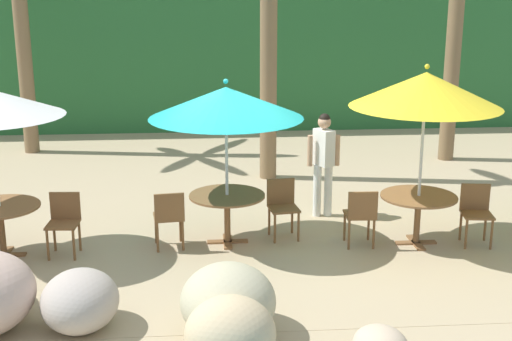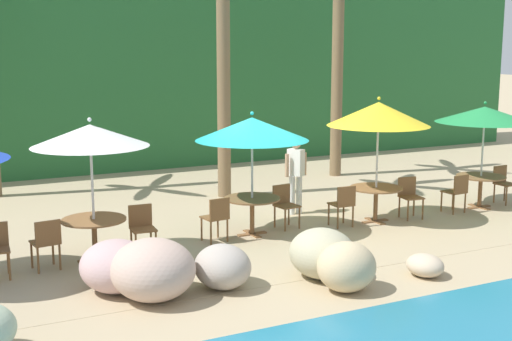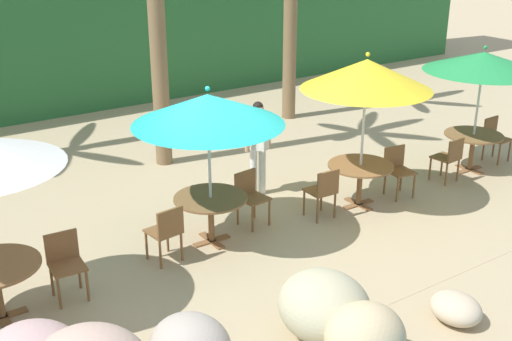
{
  "view_description": "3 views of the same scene",
  "coord_description": "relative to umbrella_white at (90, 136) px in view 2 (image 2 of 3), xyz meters",
  "views": [
    {
      "loc": [
        -0.5,
        -9.54,
        3.78
      ],
      "look_at": [
        0.23,
        -0.12,
        1.17
      ],
      "focal_mm": 49.34,
      "sensor_mm": 36.0,
      "label": 1
    },
    {
      "loc": [
        -5.89,
        -11.59,
        3.67
      ],
      "look_at": [
        -0.04,
        0.22,
        1.26
      ],
      "focal_mm": 48.38,
      "sensor_mm": 36.0,
      "label": 2
    },
    {
      "loc": [
        -4.47,
        -7.42,
        4.6
      ],
      "look_at": [
        0.72,
        0.26,
        0.93
      ],
      "focal_mm": 45.14,
      "sensor_mm": 36.0,
      "label": 3
    }
  ],
  "objects": [
    {
      "name": "dining_table_yellow",
      "position": [
        5.89,
        0.02,
        -1.56
      ],
      "size": [
        1.1,
        1.1,
        0.74
      ],
      "color": "brown",
      "rests_on": "ground"
    },
    {
      "name": "chair_yellow_inland",
      "position": [
        5.04,
        -0.05,
        -1.66
      ],
      "size": [
        0.43,
        0.44,
        0.87
      ],
      "color": "brown",
      "rests_on": "ground"
    },
    {
      "name": "dining_table_white",
      "position": [
        0.0,
        0.0,
        -1.56
      ],
      "size": [
        1.1,
        1.1,
        0.74
      ],
      "color": "brown",
      "rests_on": "ground"
    },
    {
      "name": "umbrella_white",
      "position": [
        0.0,
        0.0,
        0.0
      ],
      "size": [
        1.97,
        1.97,
        2.48
      ],
      "color": "silver",
      "rests_on": "ground"
    },
    {
      "name": "dining_table_teal",
      "position": [
        3.14,
        0.27,
        -1.56
      ],
      "size": [
        1.1,
        1.1,
        0.74
      ],
      "color": "brown",
      "rests_on": "ground"
    },
    {
      "name": "chair_teal_seaward",
      "position": [
        3.97,
        0.48,
        -1.66
      ],
      "size": [
        0.47,
        0.48,
        0.87
      ],
      "color": "brown",
      "rests_on": "ground"
    },
    {
      "name": "palm_tree_second",
      "position": [
        4.06,
        3.7,
        2.48
      ],
      "size": [
        2.94,
        2.7,
        7.14
      ],
      "color": "brown",
      "rests_on": "ground"
    },
    {
      "name": "terrace_deck",
      "position": [
        3.31,
        0.13,
        -2.17
      ],
      "size": [
        18.0,
        5.2,
        0.01
      ],
      "color": "tan",
      "rests_on": "ground"
    },
    {
      "name": "rock_seawall",
      "position": [
        0.56,
        -2.65,
        -1.77
      ],
      "size": [
        16.02,
        3.63,
        1.03
      ],
      "color": "#C6C38D",
      "rests_on": "ground"
    },
    {
      "name": "chair_white_seaward",
      "position": [
        0.85,
        0.04,
        -1.66
      ],
      "size": [
        0.45,
        0.45,
        0.87
      ],
      "color": "brown",
      "rests_on": "ground"
    },
    {
      "name": "dining_table_green",
      "position": [
        8.79,
        0.01,
        -1.56
      ],
      "size": [
        1.1,
        1.1,
        0.74
      ],
      "color": "brown",
      "rests_on": "ground"
    },
    {
      "name": "umbrella_teal",
      "position": [
        3.14,
        0.27,
        -0.09
      ],
      "size": [
        2.18,
        2.18,
        2.42
      ],
      "color": "silver",
      "rests_on": "ground"
    },
    {
      "name": "chair_green_inland",
      "position": [
        7.95,
        -0.15,
        -1.66
      ],
      "size": [
        0.45,
        0.46,
        0.87
      ],
      "color": "brown",
      "rests_on": "ground"
    },
    {
      "name": "palm_tree_third",
      "position": [
        8.0,
        4.83,
        1.65
      ],
      "size": [
        2.79,
        2.98,
        5.89
      ],
      "color": "brown",
      "rests_on": "ground"
    },
    {
      "name": "umbrella_yellow",
      "position": [
        5.89,
        0.02,
        0.1
      ],
      "size": [
        2.11,
        2.11,
        2.63
      ],
      "color": "silver",
      "rests_on": "ground"
    },
    {
      "name": "chair_white_inland",
      "position": [
        -0.83,
        -0.2,
        -1.66
      ],
      "size": [
        0.47,
        0.48,
        0.87
      ],
      "color": "brown",
      "rests_on": "ground"
    },
    {
      "name": "chair_green_seaward",
      "position": [
        9.63,
        0.15,
        -1.66
      ],
      "size": [
        0.44,
        0.45,
        0.87
      ],
      "color": "brown",
      "rests_on": "ground"
    },
    {
      "name": "waiter_in_white",
      "position": [
        4.73,
        1.36,
        -1.19
      ],
      "size": [
        0.52,
        0.39,
        1.7
      ],
      "color": "white",
      "rests_on": "ground"
    },
    {
      "name": "foliage_backdrop",
      "position": [
        3.31,
        9.13,
        0.83
      ],
      "size": [
        28.0,
        2.4,
        6.0
      ],
      "color": "#286633",
      "rests_on": "ground"
    },
    {
      "name": "ground_plane",
      "position": [
        3.31,
        0.13,
        -2.17
      ],
      "size": [
        120.0,
        120.0,
        0.0
      ],
      "primitive_type": "plane",
      "color": "tan"
    },
    {
      "name": "umbrella_green",
      "position": [
        8.79,
        0.01,
        -0.04
      ],
      "size": [
        2.17,
        2.17,
        2.43
      ],
      "color": "silver",
      "rests_on": "ground"
    },
    {
      "name": "chair_teal_inland",
      "position": [
        2.31,
        0.08,
        -1.66
      ],
      "size": [
        0.47,
        0.48,
        0.87
      ],
      "color": "brown",
      "rests_on": "ground"
    },
    {
      "name": "chair_yellow_seaward",
      "position": [
        6.75,
        -0.01,
        -1.66
      ],
      "size": [
        0.47,
        0.48,
        0.87
      ],
      "color": "brown",
      "rests_on": "ground"
    }
  ]
}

